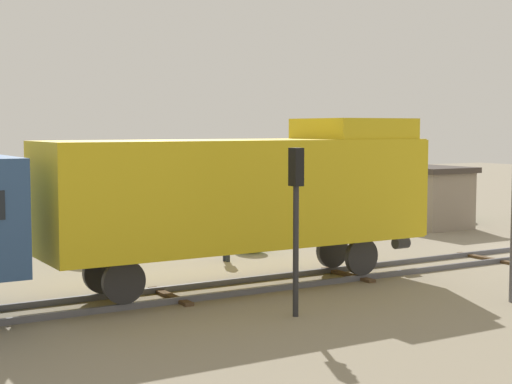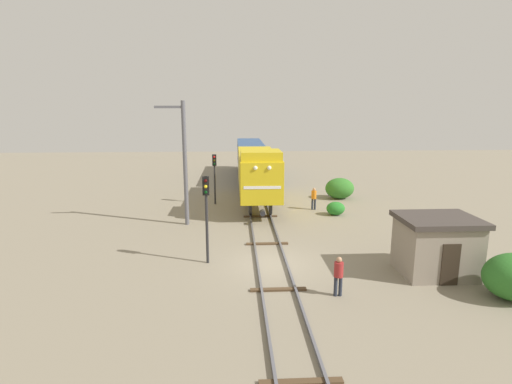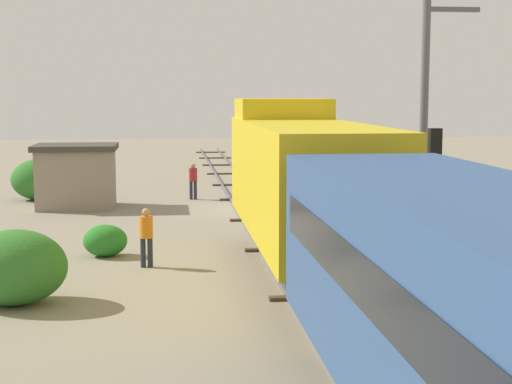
{
  "view_description": "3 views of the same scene",
  "coord_description": "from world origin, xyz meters",
  "px_view_note": "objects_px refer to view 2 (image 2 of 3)",
  "views": [
    {
      "loc": [
        -18.7,
        23.19,
        4.49
      ],
      "look_at": [
        0.22,
        11.9,
        2.68
      ],
      "focal_mm": 55.0,
      "sensor_mm": 36.0,
      "label": 1
    },
    {
      "loc": [
        -1.81,
        -18.62,
        7.62
      ],
      "look_at": [
        -0.17,
        11.41,
        1.28
      ],
      "focal_mm": 28.0,
      "sensor_mm": 36.0,
      "label": 2
    },
    {
      "loc": [
        3.57,
        32.81,
        4.93
      ],
      "look_at": [
        0.8,
        8.38,
        1.82
      ],
      "focal_mm": 55.0,
      "sensor_mm": 36.0,
      "label": 3
    }
  ],
  "objects_px": {
    "catenary_mast": "(184,161)",
    "traffic_signal_mid": "(215,170)",
    "traffic_signal_near": "(206,204)",
    "passenger_car_leading": "(251,155)",
    "relay_hut": "(436,245)",
    "worker_near_track": "(339,273)",
    "worker_by_signal": "(314,197)",
    "locomotive": "(258,171)"
  },
  "relations": [
    {
      "from": "worker_near_track",
      "to": "worker_by_signal",
      "type": "xyz_separation_m",
      "value": [
        1.8,
        14.25,
        0.0
      ]
    },
    {
      "from": "passenger_car_leading",
      "to": "catenary_mast",
      "type": "distance_m",
      "value": 19.17
    },
    {
      "from": "passenger_car_leading",
      "to": "worker_near_track",
      "type": "bearing_deg",
      "value": -85.3
    },
    {
      "from": "passenger_car_leading",
      "to": "relay_hut",
      "type": "relative_size",
      "value": 4.0
    },
    {
      "from": "passenger_car_leading",
      "to": "traffic_signal_near",
      "type": "height_order",
      "value": "traffic_signal_near"
    },
    {
      "from": "passenger_car_leading",
      "to": "worker_near_track",
      "type": "height_order",
      "value": "passenger_car_leading"
    },
    {
      "from": "catenary_mast",
      "to": "traffic_signal_mid",
      "type": "bearing_deg",
      "value": 73.78
    },
    {
      "from": "worker_by_signal",
      "to": "catenary_mast",
      "type": "xyz_separation_m",
      "value": [
        -9.26,
        -3.45,
        3.29
      ]
    },
    {
      "from": "traffic_signal_near",
      "to": "relay_hut",
      "type": "xyz_separation_m",
      "value": [
        10.7,
        -1.89,
        -1.65
      ]
    },
    {
      "from": "traffic_signal_near",
      "to": "relay_hut",
      "type": "relative_size",
      "value": 1.25
    },
    {
      "from": "passenger_car_leading",
      "to": "catenary_mast",
      "type": "height_order",
      "value": "catenary_mast"
    },
    {
      "from": "relay_hut",
      "to": "traffic_signal_near",
      "type": "bearing_deg",
      "value": 170.01
    },
    {
      "from": "locomotive",
      "to": "passenger_car_leading",
      "type": "distance_m",
      "value": 13.34
    },
    {
      "from": "worker_by_signal",
      "to": "relay_hut",
      "type": "bearing_deg",
      "value": -101.92
    },
    {
      "from": "relay_hut",
      "to": "traffic_signal_mid",
      "type": "bearing_deg",
      "value": 126.97
    },
    {
      "from": "traffic_signal_mid",
      "to": "worker_near_track",
      "type": "distance_m",
      "value": 17.59
    },
    {
      "from": "worker_by_signal",
      "to": "catenary_mast",
      "type": "bearing_deg",
      "value": 173.39
    },
    {
      "from": "passenger_car_leading",
      "to": "traffic_signal_near",
      "type": "bearing_deg",
      "value": -97.21
    },
    {
      "from": "traffic_signal_near",
      "to": "worker_near_track",
      "type": "height_order",
      "value": "traffic_signal_near"
    },
    {
      "from": "relay_hut",
      "to": "worker_near_track",
      "type": "bearing_deg",
      "value": -158.3
    },
    {
      "from": "catenary_mast",
      "to": "relay_hut",
      "type": "relative_size",
      "value": 2.31
    },
    {
      "from": "passenger_car_leading",
      "to": "worker_by_signal",
      "type": "relative_size",
      "value": 8.24
    },
    {
      "from": "traffic_signal_mid",
      "to": "locomotive",
      "type": "bearing_deg",
      "value": -10.62
    },
    {
      "from": "traffic_signal_mid",
      "to": "catenary_mast",
      "type": "xyz_separation_m",
      "value": [
        -1.66,
        -5.71,
        1.49
      ]
    },
    {
      "from": "traffic_signal_near",
      "to": "traffic_signal_mid",
      "type": "distance_m",
      "value": 12.6
    },
    {
      "from": "traffic_signal_mid",
      "to": "passenger_car_leading",
      "type": "bearing_deg",
      "value": 75.01
    },
    {
      "from": "locomotive",
      "to": "catenary_mast",
      "type": "distance_m",
      "value": 7.32
    },
    {
      "from": "traffic_signal_near",
      "to": "catenary_mast",
      "type": "bearing_deg",
      "value": 105.13
    },
    {
      "from": "catenary_mast",
      "to": "relay_hut",
      "type": "bearing_deg",
      "value": -34.92
    },
    {
      "from": "traffic_signal_mid",
      "to": "worker_near_track",
      "type": "xyz_separation_m",
      "value": [
        5.8,
        -16.51,
        -1.81
      ]
    },
    {
      "from": "locomotive",
      "to": "worker_near_track",
      "type": "relative_size",
      "value": 6.82
    },
    {
      "from": "traffic_signal_near",
      "to": "traffic_signal_mid",
      "type": "xyz_separation_m",
      "value": [
        -0.2,
        12.6,
        -0.24
      ]
    },
    {
      "from": "worker_by_signal",
      "to": "relay_hut",
      "type": "height_order",
      "value": "relay_hut"
    },
    {
      "from": "passenger_car_leading",
      "to": "relay_hut",
      "type": "distance_m",
      "value": 28.22
    },
    {
      "from": "passenger_car_leading",
      "to": "locomotive",
      "type": "bearing_deg",
      "value": -90.0
    },
    {
      "from": "worker_near_track",
      "to": "passenger_car_leading",
      "type": "bearing_deg",
      "value": 139.55
    },
    {
      "from": "passenger_car_leading",
      "to": "worker_by_signal",
      "type": "xyz_separation_m",
      "value": [
        4.2,
        -14.96,
        -1.53
      ]
    },
    {
      "from": "catenary_mast",
      "to": "locomotive",
      "type": "bearing_deg",
      "value": 45.07
    },
    {
      "from": "passenger_car_leading",
      "to": "worker_near_track",
      "type": "xyz_separation_m",
      "value": [
        2.4,
        -29.21,
        -1.53
      ]
    },
    {
      "from": "traffic_signal_mid",
      "to": "worker_by_signal",
      "type": "bearing_deg",
      "value": -16.58
    },
    {
      "from": "relay_hut",
      "to": "catenary_mast",
      "type": "bearing_deg",
      "value": 145.08
    },
    {
      "from": "locomotive",
      "to": "passenger_car_leading",
      "type": "xyz_separation_m",
      "value": [
        0.0,
        13.34,
        -0.25
      ]
    }
  ]
}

